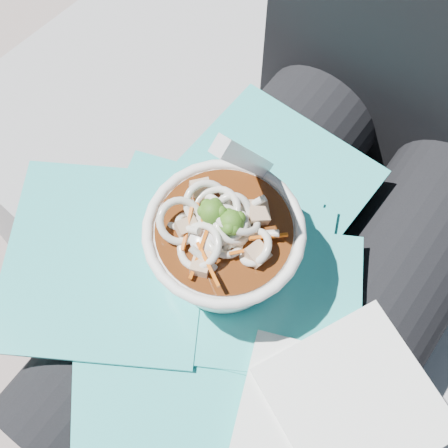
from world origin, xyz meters
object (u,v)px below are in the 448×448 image
Objects in this scene: stone_ledge at (313,289)px; plastic_bag at (207,269)px; lap at (271,306)px; udon_bowl at (224,241)px; person_body at (323,227)px.

plastic_bag is (-0.06, -0.18, 0.37)m from stone_ledge.
lap is 2.56× the size of udon_bowl.
stone_ledge is 0.46m from udon_bowl.
person_body reaches higher than lap.
plastic_bag is at bearing -152.71° from lap.
person_body is (0.00, -0.06, 0.32)m from stone_ledge.
lap is 1.22× the size of plastic_bag.
lap is 0.14m from udon_bowl.
lap is 0.10m from person_body.
plastic_bag is 0.06m from udon_bowl.
lap is at bearing 27.29° from plastic_bag.
plastic_bag is (-0.06, -0.03, 0.08)m from lap.
plastic_bag is at bearing -131.43° from udon_bowl.
lap is at bearing 20.75° from udon_bowl.
plastic_bag is at bearing -107.46° from stone_ledge.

